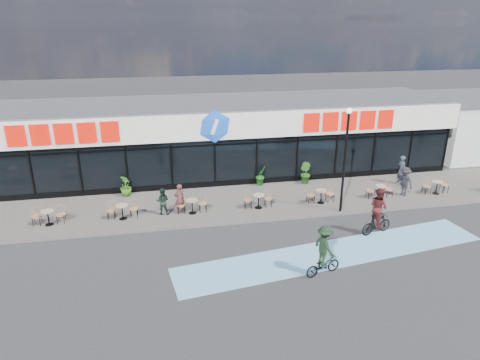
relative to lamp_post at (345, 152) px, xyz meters
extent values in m
plane|color=#28282B|center=(-5.88, -2.30, -3.28)|extent=(120.00, 120.00, 0.00)
cube|color=#55524B|center=(-5.88, 2.20, -3.23)|extent=(44.00, 5.00, 0.10)
cube|color=#69A5C7|center=(-1.88, -3.80, -3.28)|extent=(14.17, 4.13, 0.01)
cube|color=black|center=(-5.88, 7.70, -1.78)|extent=(30.00, 6.00, 3.00)
cube|color=white|center=(-5.88, 7.55, 0.47)|extent=(30.60, 6.30, 1.50)
cube|color=#47474C|center=(-5.88, 7.70, 1.27)|extent=(30.60, 6.30, 0.10)
cube|color=#0D2295|center=(-5.88, 4.66, -0.23)|extent=(30.60, 0.08, 0.18)
cube|color=black|center=(-5.88, 4.67, -0.63)|extent=(30.00, 0.06, 0.08)
cube|color=black|center=(-5.88, 4.68, -3.08)|extent=(30.00, 0.10, 0.40)
cube|color=red|center=(-13.88, 4.40, 0.52)|extent=(5.63, 0.18, 1.10)
cube|color=red|center=(2.12, 4.40, 0.52)|extent=(5.63, 0.18, 1.10)
ellipsoid|color=blue|center=(-5.88, 4.40, 0.52)|extent=(1.90, 0.24, 1.90)
cylinder|color=black|center=(-15.88, 4.67, -1.78)|extent=(0.10, 0.10, 3.00)
cylinder|color=black|center=(-13.38, 4.67, -1.78)|extent=(0.10, 0.10, 3.00)
cylinder|color=black|center=(-10.88, 4.67, -1.78)|extent=(0.10, 0.10, 3.00)
cylinder|color=black|center=(-8.38, 4.67, -1.78)|extent=(0.10, 0.10, 3.00)
cylinder|color=black|center=(-5.88, 4.67, -1.78)|extent=(0.10, 0.10, 3.00)
cylinder|color=black|center=(-3.38, 4.67, -1.78)|extent=(0.10, 0.10, 3.00)
cylinder|color=black|center=(-0.88, 4.67, -1.78)|extent=(0.10, 0.10, 3.00)
cylinder|color=black|center=(1.62, 4.67, -1.78)|extent=(0.10, 0.10, 3.00)
cylinder|color=black|center=(4.12, 4.67, -1.78)|extent=(0.10, 0.10, 3.00)
cylinder|color=black|center=(6.62, 4.67, -1.78)|extent=(0.10, 0.10, 3.00)
cylinder|color=black|center=(9.12, 4.67, -1.78)|extent=(0.10, 0.10, 3.00)
cube|color=silver|center=(14.62, 8.70, -1.28)|extent=(9.00, 7.00, 4.00)
cylinder|color=black|center=(0.00, 0.00, -0.61)|extent=(0.12, 0.12, 5.14)
sphere|color=#FFF2CC|center=(0.00, 0.00, 2.06)|extent=(0.28, 0.28, 0.28)
cylinder|color=tan|center=(-14.47, 1.19, -2.46)|extent=(0.60, 0.60, 0.04)
cylinder|color=black|center=(-14.47, 1.19, -2.81)|extent=(0.06, 0.06, 0.70)
cylinder|color=black|center=(-14.47, 1.19, -3.17)|extent=(0.40, 0.40, 0.02)
cylinder|color=tan|center=(-11.01, 1.19, -2.46)|extent=(0.60, 0.60, 0.04)
cylinder|color=black|center=(-11.01, 1.19, -2.81)|extent=(0.06, 0.06, 0.70)
cylinder|color=black|center=(-11.01, 1.19, -3.17)|extent=(0.40, 0.40, 0.02)
cylinder|color=tan|center=(-7.54, 1.19, -2.46)|extent=(0.60, 0.60, 0.04)
cylinder|color=black|center=(-7.54, 1.19, -2.81)|extent=(0.06, 0.06, 0.70)
cylinder|color=black|center=(-7.54, 1.19, -3.17)|extent=(0.40, 0.40, 0.02)
cylinder|color=tan|center=(-4.08, 1.19, -2.46)|extent=(0.60, 0.60, 0.04)
cylinder|color=black|center=(-4.08, 1.19, -2.81)|extent=(0.06, 0.06, 0.70)
cylinder|color=black|center=(-4.08, 1.19, -3.17)|extent=(0.40, 0.40, 0.02)
cylinder|color=tan|center=(-0.61, 1.19, -2.46)|extent=(0.60, 0.60, 0.04)
cylinder|color=black|center=(-0.61, 1.19, -2.81)|extent=(0.06, 0.06, 0.70)
cylinder|color=black|center=(-0.61, 1.19, -3.17)|extent=(0.40, 0.40, 0.02)
cylinder|color=tan|center=(2.85, 1.19, -2.46)|extent=(0.60, 0.60, 0.04)
cylinder|color=black|center=(2.85, 1.19, -2.81)|extent=(0.06, 0.06, 0.70)
cylinder|color=black|center=(2.85, 1.19, -3.17)|extent=(0.40, 0.40, 0.02)
cylinder|color=tan|center=(6.31, 1.19, -2.46)|extent=(0.60, 0.60, 0.04)
cylinder|color=black|center=(6.31, 1.19, -2.81)|extent=(0.06, 0.06, 0.70)
cylinder|color=black|center=(6.31, 1.19, -3.17)|extent=(0.40, 0.40, 0.02)
imported|color=#2F5C1A|center=(-11.00, 4.25, -2.62)|extent=(0.66, 0.66, 1.13)
imported|color=#1C5919|center=(-3.17, 4.44, -2.59)|extent=(0.83, 0.80, 1.18)
imported|color=#245117|center=(-0.49, 4.22, -2.54)|extent=(0.67, 0.78, 1.28)
imported|color=#4B2727|center=(-8.16, 1.39, -2.40)|extent=(0.67, 0.57, 1.56)
imported|color=black|center=(-9.01, 1.38, -2.48)|extent=(0.78, 0.67, 1.41)
imported|color=black|center=(4.33, 1.33, -2.35)|extent=(0.96, 1.23, 1.67)
imported|color=#30394A|center=(5.15, 3.05, -2.30)|extent=(0.50, 0.69, 1.76)
imported|color=black|center=(-2.99, -5.22, -2.87)|extent=(1.65, 0.96, 0.82)
imported|color=black|center=(-2.99, -5.22, -2.01)|extent=(0.89, 1.20, 1.65)
imported|color=black|center=(0.72, -2.46, -2.79)|extent=(1.72, 0.85, 1.00)
imported|color=#4E1C1C|center=(0.72, -2.46, -1.91)|extent=(0.89, 1.03, 1.84)
camera|label=1|loc=(-8.91, -18.80, 6.18)|focal=32.00mm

